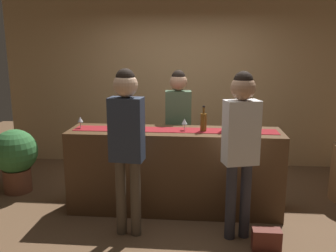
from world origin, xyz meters
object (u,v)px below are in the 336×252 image
Objects in this scene: wine_bottle_green at (123,119)px; wine_glass_far_end at (80,120)px; wine_glass_mid_counter at (245,123)px; bartender at (178,118)px; wine_glass_near_customer at (184,122)px; potted_plant_tall at (15,156)px; handbag at (266,240)px; customer_sipping at (241,137)px; wine_bottle_clear at (225,122)px; customer_browsing at (127,134)px; wine_bottle_amber at (203,122)px.

wine_glass_far_end is (-0.51, -0.05, -0.01)m from wine_bottle_green.
wine_glass_mid_counter is 0.09× the size of bartender.
wine_glass_near_customer is 0.16× the size of potted_plant_tall.
wine_glass_far_end is at bearing -174.00° from wine_bottle_green.
wine_glass_near_customer reaches higher than handbag.
wine_bottle_green is 0.17× the size of customer_sipping.
wine_glass_near_customer is at bearing -4.54° from wine_bottle_green.
potted_plant_tall is (-2.33, 0.38, -0.60)m from wine_glass_near_customer.
wine_glass_mid_counter is at bearing 99.84° from handbag.
wine_bottle_green reaches higher than potted_plant_tall.
wine_bottle_clear is at bearing 0.43° from wine_glass_far_end.
wine_bottle_clear is at bearing 131.66° from bartender.
customer_sipping is (0.59, -0.61, -0.02)m from wine_glass_near_customer.
wine_bottle_clear is 0.17× the size of customer_sipping.
customer_browsing reaches higher than bartender.
wine_bottle_green is 2.10m from handbag.
wine_glass_near_customer is 2.43m from potted_plant_tall.
wine_bottle_amber is at bearing -4.51° from wine_glass_near_customer.
wine_glass_near_customer is at bearing 54.28° from customer_browsing.
wine_bottle_amber is 2.10× the size of wine_glass_near_customer.
wine_bottle_clear is 1.38m from handbag.
handbag is (0.64, -0.82, -1.01)m from wine_bottle_amber.
potted_plant_tall is (-1.77, 1.02, -0.60)m from customer_browsing.
wine_bottle_green is 1.46m from wine_glass_mid_counter.
customer_browsing is 6.33× the size of handbag.
wine_bottle_amber is at bearing 43.93° from customer_browsing.
bartender reaches higher than wine_glass_far_end.
potted_plant_tall is at bearing 168.64° from wine_bottle_green.
wine_bottle_clear is at bearing -7.26° from potted_plant_tall.
wine_bottle_amber reaches higher than wine_glass_near_customer.
customer_browsing is 1.75m from handbag.
wine_bottle_clear reaches higher than wine_glass_mid_counter.
bartender is 0.96× the size of customer_sipping.
wine_bottle_amber is at bearing -8.78° from potted_plant_tall.
bartender is at bearing 100.57° from wine_glass_near_customer.
wine_glass_mid_counter is 0.51× the size of handbag.
customer_browsing is (0.19, -0.70, -0.01)m from wine_bottle_green.
wine_glass_far_end is 2.49m from handbag.
potted_plant_tall is at bearing 155.34° from customer_browsing.
wine_glass_far_end is 0.08× the size of customer_sipping.
wine_glass_near_customer and wine_glass_mid_counter have the same top height.
bartender is at bearing 124.13° from handbag.
wine_bottle_amber is 0.49m from wine_glass_mid_counter.
handbag is at bearing -21.79° from wine_glass_far_end.
wine_glass_mid_counter is 0.08× the size of customer_browsing.
wine_glass_near_customer is at bearing 118.03° from customer_sipping.
bartender reaches higher than wine_glass_mid_counter.
wine_glass_near_customer is at bearing -9.19° from potted_plant_tall.
wine_bottle_clear is at bearing -1.90° from wine_bottle_green.
customer_sipping is 1.04m from handbag.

